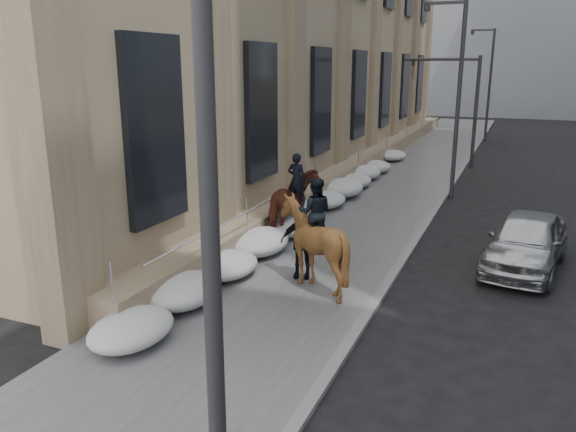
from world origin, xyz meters
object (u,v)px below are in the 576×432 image
object	(u,v)px
car_silver	(526,241)
mounted_horse_right	(313,241)
mounted_horse_left	(294,203)
pedestrian	(302,242)

from	to	relation	value
car_silver	mounted_horse_right	bearing A→B (deg)	-132.91
mounted_horse_left	pedestrian	size ratio (longest dim) A/B	1.42
pedestrian	car_silver	world-z (taller)	pedestrian
mounted_horse_left	pedestrian	world-z (taller)	mounted_horse_left
mounted_horse_right	car_silver	distance (m)	6.27
mounted_horse_left	mounted_horse_right	bearing A→B (deg)	121.47
mounted_horse_left	car_silver	distance (m)	7.00
mounted_horse_right	car_silver	xyz separation A→B (m)	(4.90, 3.87, -0.54)
car_silver	pedestrian	bearing A→B (deg)	-139.69
pedestrian	mounted_horse_left	bearing A→B (deg)	101.36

